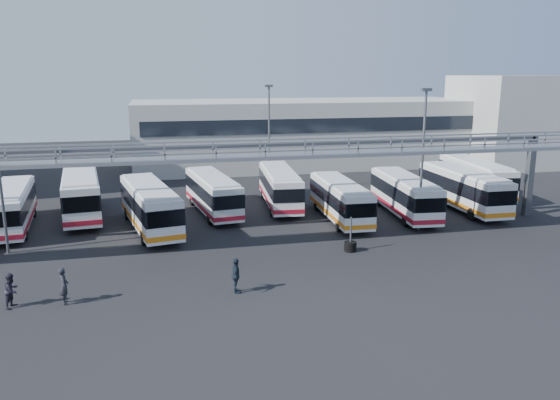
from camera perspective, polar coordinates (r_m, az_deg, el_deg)
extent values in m
plane|color=black|center=(31.02, 0.08, -8.03)|extent=(140.00, 140.00, 0.00)
cube|color=gray|center=(34.22, -1.82, 4.53)|extent=(50.00, 1.80, 0.22)
cube|color=gray|center=(33.27, -1.55, 5.94)|extent=(50.00, 0.10, 0.10)
cube|color=gray|center=(34.92, -2.11, 6.27)|extent=(50.00, 0.10, 0.10)
cube|color=#4C4F54|center=(38.09, -3.01, 5.69)|extent=(45.00, 0.50, 0.35)
cube|color=#9E9E99|center=(69.13, 2.63, 7.06)|extent=(42.00, 14.00, 8.00)
cube|color=#B2B2AD|center=(75.12, 23.62, 7.62)|extent=(14.00, 12.00, 11.00)
cylinder|color=#4C4F54|center=(40.28, 14.63, 3.82)|extent=(0.18, 0.18, 10.00)
cube|color=#4C4F54|center=(39.82, 15.06, 11.08)|extent=(0.70, 0.35, 0.22)
cylinder|color=#4C4F54|center=(51.67, -1.15, 6.18)|extent=(0.18, 0.18, 10.00)
cube|color=#4C4F54|center=(51.32, -1.17, 11.84)|extent=(0.70, 0.35, 0.22)
cube|color=silver|center=(44.36, -26.22, -0.60)|extent=(3.45, 10.62, 2.61)
cube|color=black|center=(44.29, -26.26, -0.21)|extent=(3.52, 10.68, 1.04)
cube|color=maroon|center=(44.56, -26.10, -1.76)|extent=(3.50, 10.67, 0.33)
cube|color=silver|center=(44.09, -26.40, 1.14)|extent=(3.10, 9.55, 0.15)
cylinder|color=black|center=(41.30, -25.11, -3.22)|extent=(0.38, 0.97, 0.95)
cylinder|color=black|center=(48.00, -26.87, -1.26)|extent=(0.38, 0.97, 0.95)
cylinder|color=black|center=(47.74, -24.35, -1.08)|extent=(0.38, 0.97, 0.95)
cube|color=silver|center=(46.25, -20.06, 0.70)|extent=(3.96, 11.77, 2.88)
cube|color=black|center=(46.18, -20.09, 1.11)|extent=(4.03, 11.83, 1.15)
cube|color=maroon|center=(46.46, -19.96, -0.53)|extent=(4.02, 11.82, 0.37)
cube|color=silver|center=(45.97, -20.20, 2.56)|extent=(3.57, 10.59, 0.17)
cylinder|color=black|center=(42.99, -21.48, -2.21)|extent=(0.44, 1.08, 1.05)
cylinder|color=black|center=(42.96, -18.31, -1.97)|extent=(0.44, 1.08, 1.05)
cylinder|color=black|center=(50.17, -21.31, -0.11)|extent=(0.44, 1.08, 1.05)
cylinder|color=black|center=(50.15, -18.59, 0.09)|extent=(0.44, 1.08, 1.05)
cube|color=silver|center=(40.80, -13.47, -0.55)|extent=(4.51, 11.31, 2.76)
cube|color=black|center=(40.72, -13.50, -0.10)|extent=(4.58, 11.38, 1.10)
cube|color=orange|center=(41.03, -13.40, -1.88)|extent=(4.57, 11.37, 0.35)
cube|color=silver|center=(40.49, -13.58, 1.46)|extent=(4.06, 10.18, 0.16)
cylinder|color=black|center=(37.59, -14.08, -3.84)|extent=(0.48, 1.04, 1.00)
cylinder|color=black|center=(38.00, -10.71, -3.48)|extent=(0.48, 1.04, 1.00)
cylinder|color=black|center=(44.33, -15.66, -1.37)|extent=(0.48, 1.04, 1.00)
cylinder|color=black|center=(44.68, -12.79, -1.10)|extent=(0.48, 1.04, 1.00)
cube|color=silver|center=(44.81, -7.06, 0.76)|extent=(3.68, 10.54, 2.58)
cube|color=black|center=(44.75, -7.07, 1.14)|extent=(3.74, 10.61, 1.03)
cube|color=maroon|center=(45.01, -7.03, -0.38)|extent=(3.73, 10.60, 0.33)
cube|color=silver|center=(44.54, -7.11, 2.48)|extent=(3.31, 9.49, 0.15)
cylinder|color=black|center=(41.74, -7.34, -1.92)|extent=(0.40, 0.97, 0.94)
cylinder|color=black|center=(42.25, -4.56, -1.67)|extent=(0.40, 0.97, 0.94)
cylinder|color=black|center=(48.01, -9.17, -0.01)|extent=(0.40, 0.97, 0.94)
cylinder|color=black|center=(48.45, -6.73, 0.19)|extent=(0.40, 0.97, 0.94)
cube|color=silver|center=(46.80, -0.04, 1.44)|extent=(3.33, 10.76, 2.65)
cube|color=black|center=(46.74, -0.04, 1.82)|extent=(3.40, 10.83, 1.06)
cube|color=maroon|center=(47.00, -0.04, 0.32)|extent=(3.39, 10.82, 0.34)
cube|color=silver|center=(46.54, -0.04, 3.13)|extent=(3.00, 9.69, 0.15)
cylinder|color=black|center=(43.67, -0.83, -1.12)|extent=(0.37, 0.98, 0.96)
cylinder|color=black|center=(43.99, 1.97, -1.03)|extent=(0.37, 0.98, 0.96)
cylinder|color=black|center=(50.23, -1.80, 0.75)|extent=(0.37, 0.98, 0.96)
cylinder|color=black|center=(50.50, 0.65, 0.82)|extent=(0.37, 0.98, 0.96)
cube|color=silver|center=(42.67, 6.28, 0.10)|extent=(2.70, 10.14, 2.51)
cube|color=black|center=(42.61, 6.29, 0.49)|extent=(2.77, 10.20, 1.00)
cube|color=orange|center=(42.88, 6.25, -1.06)|extent=(2.76, 10.19, 0.32)
cube|color=silver|center=(42.40, 6.33, 1.85)|extent=(2.43, 9.12, 0.15)
cylinder|color=black|center=(39.70, 6.17, -2.68)|extent=(0.31, 0.92, 0.91)
cylinder|color=black|center=(40.32, 8.95, -2.52)|extent=(0.31, 0.92, 0.91)
cylinder|color=black|center=(45.69, 3.86, -0.55)|extent=(0.31, 0.92, 0.91)
cylinder|color=black|center=(46.23, 6.31, -0.43)|extent=(0.31, 0.92, 0.91)
cube|color=silver|center=(44.95, 12.87, 0.60)|extent=(3.38, 10.64, 2.62)
cube|color=black|center=(44.88, 12.89, 0.98)|extent=(3.45, 10.71, 1.05)
cube|color=maroon|center=(45.15, 12.81, -0.55)|extent=(3.44, 10.70, 0.33)
cube|color=silver|center=(44.68, 12.95, 2.33)|extent=(3.05, 9.58, 0.15)
cylinder|color=black|center=(41.82, 12.97, -2.11)|extent=(0.38, 0.97, 0.95)
cylinder|color=black|center=(42.61, 15.67, -1.98)|extent=(0.38, 0.97, 0.95)
cylinder|color=black|center=(47.96, 10.22, -0.05)|extent=(0.38, 0.97, 0.95)
cylinder|color=black|center=(48.64, 12.62, 0.02)|extent=(0.38, 0.97, 0.95)
cube|color=silver|center=(48.25, 18.55, 1.19)|extent=(2.70, 11.04, 2.75)
cube|color=black|center=(48.19, 18.57, 1.57)|extent=(2.76, 11.10, 1.10)
cube|color=orange|center=(48.45, 18.46, 0.06)|extent=(2.75, 11.09, 0.35)
cube|color=silver|center=(47.99, 18.67, 2.89)|extent=(2.43, 9.94, 0.16)
cylinder|color=black|center=(45.03, 19.43, -1.42)|extent=(0.32, 1.00, 1.00)
cylinder|color=black|center=(46.23, 21.82, -1.25)|extent=(0.32, 1.00, 1.00)
cylinder|color=black|center=(50.98, 15.36, 0.49)|extent=(0.32, 1.00, 1.00)
cylinder|color=black|center=(52.05, 17.58, 0.59)|extent=(0.32, 1.00, 1.00)
cube|color=silver|center=(54.13, 19.73, 2.30)|extent=(3.62, 11.07, 2.72)
cube|color=black|center=(54.07, 19.75, 2.64)|extent=(3.68, 11.14, 1.09)
cube|color=orange|center=(54.30, 19.65, 1.30)|extent=(3.67, 11.13, 0.35)
cube|color=silver|center=(53.90, 19.84, 3.80)|extent=(3.25, 9.97, 0.16)
cylinder|color=black|center=(50.84, 20.22, 0.10)|extent=(0.40, 1.01, 0.99)
cylinder|color=black|center=(51.89, 22.41, 0.17)|extent=(0.40, 1.01, 0.99)
cylinder|color=black|center=(56.97, 17.08, 1.65)|extent=(0.40, 1.01, 0.99)
cylinder|color=black|center=(57.91, 19.10, 1.69)|extent=(0.40, 1.01, 0.99)
imported|color=black|center=(29.29, -21.65, -8.34)|extent=(0.58, 0.76, 1.87)
imported|color=#231F2B|center=(29.94, -26.23, -8.46)|extent=(0.91, 1.02, 1.73)
imported|color=#19232E|center=(28.64, -4.63, -7.89)|extent=(0.56, 1.14, 1.88)
cylinder|color=black|center=(35.60, 7.35, -5.14)|extent=(0.79, 0.79, 0.19)
cylinder|color=black|center=(35.54, 7.36, -4.82)|extent=(0.79, 0.79, 0.19)
cylinder|color=black|center=(35.48, 7.37, -4.50)|extent=(0.79, 0.79, 0.19)
cylinder|color=#4C4F54|center=(35.30, 7.40, -3.57)|extent=(0.11, 0.11, 2.27)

